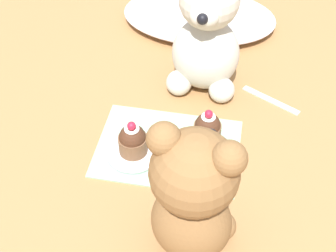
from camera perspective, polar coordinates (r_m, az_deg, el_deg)
ground_plane at (r=0.79m, az=0.00°, el=-2.80°), size 4.00×4.00×0.00m
knitted_placemat at (r=0.79m, az=0.00°, el=-2.65°), size 0.24×0.17×0.01m
tulle_cloth at (r=1.06m, az=4.05°, el=13.27°), size 0.34×0.22×0.04m
teddy_bear_cream at (r=0.84m, az=4.71°, el=10.87°), size 0.13×0.13×0.24m
teddy_bear_tan at (r=0.59m, az=3.13°, el=-8.51°), size 0.13×0.13×0.23m
cupcake_near_cream_bear at (r=0.79m, az=4.84°, el=-0.16°), size 0.05×0.05×0.06m
saucer_plate at (r=0.78m, az=-4.22°, el=-3.11°), size 0.09×0.09×0.01m
cupcake_near_tan_bear at (r=0.76m, az=-4.33°, el=-1.74°), size 0.05×0.05×0.07m
teaspoon at (r=0.89m, az=12.43°, el=3.15°), size 0.11×0.06×0.01m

